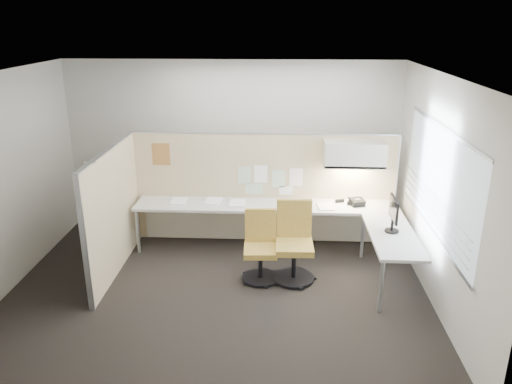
# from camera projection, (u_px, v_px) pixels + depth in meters

# --- Properties ---
(floor) EXTENTS (5.50, 4.50, 0.01)m
(floor) POSITION_uv_depth(u_px,v_px,m) (218.00, 288.00, 6.68)
(floor) COLOR black
(floor) RESTS_ON ground
(ceiling) EXTENTS (5.50, 4.50, 0.01)m
(ceiling) POSITION_uv_depth(u_px,v_px,m) (212.00, 75.00, 5.75)
(ceiling) COLOR white
(ceiling) RESTS_ON wall_back
(wall_back) EXTENTS (5.50, 0.02, 2.80)m
(wall_back) POSITION_uv_depth(u_px,v_px,m) (233.00, 146.00, 8.33)
(wall_back) COLOR beige
(wall_back) RESTS_ON ground
(wall_front) EXTENTS (5.50, 0.02, 2.80)m
(wall_front) POSITION_uv_depth(u_px,v_px,m) (181.00, 279.00, 4.09)
(wall_front) COLOR beige
(wall_front) RESTS_ON ground
(wall_left) EXTENTS (0.02, 4.50, 2.80)m
(wall_left) POSITION_uv_depth(u_px,v_px,m) (1.00, 186.00, 6.34)
(wall_left) COLOR beige
(wall_left) RESTS_ON ground
(wall_right) EXTENTS (0.02, 4.50, 2.80)m
(wall_right) POSITION_uv_depth(u_px,v_px,m) (439.00, 193.00, 6.08)
(wall_right) COLOR beige
(wall_right) RESTS_ON ground
(window_pane) EXTENTS (0.01, 2.80, 1.30)m
(window_pane) POSITION_uv_depth(u_px,v_px,m) (439.00, 182.00, 6.04)
(window_pane) COLOR #ACBCC7
(window_pane) RESTS_ON wall_right
(partition_back) EXTENTS (4.10, 0.06, 1.75)m
(partition_back) POSITION_uv_depth(u_px,v_px,m) (264.00, 188.00, 7.87)
(partition_back) COLOR #C3B187
(partition_back) RESTS_ON floor
(partition_left) EXTENTS (0.06, 2.20, 1.75)m
(partition_left) POSITION_uv_depth(u_px,v_px,m) (114.00, 212.00, 6.93)
(partition_left) COLOR #C3B187
(partition_left) RESTS_ON floor
(desk) EXTENTS (4.00, 2.07, 0.73)m
(desk) POSITION_uv_depth(u_px,v_px,m) (288.00, 216.00, 7.50)
(desk) COLOR beige
(desk) RESTS_ON floor
(overhead_bin) EXTENTS (0.90, 0.36, 0.38)m
(overhead_bin) POSITION_uv_depth(u_px,v_px,m) (354.00, 154.00, 7.40)
(overhead_bin) COLOR beige
(overhead_bin) RESTS_ON partition_back
(task_light_strip) EXTENTS (0.60, 0.06, 0.02)m
(task_light_strip) POSITION_uv_depth(u_px,v_px,m) (353.00, 168.00, 7.47)
(task_light_strip) COLOR #FFEABF
(task_light_strip) RESTS_ON overhead_bin
(pinned_papers) EXTENTS (1.01, 0.00, 0.47)m
(pinned_papers) POSITION_uv_depth(u_px,v_px,m) (269.00, 180.00, 7.78)
(pinned_papers) COLOR #8CBF8C
(pinned_papers) RESTS_ON partition_back
(poster) EXTENTS (0.28, 0.00, 0.35)m
(poster) POSITION_uv_depth(u_px,v_px,m) (161.00, 154.00, 7.73)
(poster) COLOR orange
(poster) RESTS_ON partition_back
(chair_left) EXTENTS (0.50, 0.50, 0.96)m
(chair_left) POSITION_uv_depth(u_px,v_px,m) (260.00, 248.00, 6.81)
(chair_left) COLOR black
(chair_left) RESTS_ON floor
(chair_right) EXTENTS (0.57, 0.57, 1.08)m
(chair_right) POSITION_uv_depth(u_px,v_px,m) (294.00, 244.00, 6.80)
(chair_right) COLOR black
(chair_right) RESTS_ON floor
(monitor) EXTENTS (0.19, 0.45, 0.47)m
(monitor) POSITION_uv_depth(u_px,v_px,m) (393.00, 213.00, 6.55)
(monitor) COLOR black
(monitor) RESTS_ON desk
(phone) EXTENTS (0.26, 0.25, 0.12)m
(phone) POSITION_uv_depth(u_px,v_px,m) (357.00, 202.00, 7.55)
(phone) COLOR black
(phone) RESTS_ON desk
(stapler) EXTENTS (0.15, 0.08, 0.05)m
(stapler) POSITION_uv_depth(u_px,v_px,m) (340.00, 201.00, 7.68)
(stapler) COLOR black
(stapler) RESTS_ON desk
(tape_dispenser) EXTENTS (0.11, 0.08, 0.06)m
(tape_dispenser) POSITION_uv_depth(u_px,v_px,m) (351.00, 203.00, 7.57)
(tape_dispenser) COLOR black
(tape_dispenser) RESTS_ON desk
(coat_hook) EXTENTS (0.18, 0.41, 1.26)m
(coat_hook) POSITION_uv_depth(u_px,v_px,m) (86.00, 189.00, 6.14)
(coat_hook) COLOR silver
(coat_hook) RESTS_ON partition_left
(paper_stack_0) EXTENTS (0.24, 0.31, 0.03)m
(paper_stack_0) POSITION_uv_depth(u_px,v_px,m) (179.00, 201.00, 7.69)
(paper_stack_0) COLOR white
(paper_stack_0) RESTS_ON desk
(paper_stack_1) EXTENTS (0.27, 0.33, 0.02)m
(paper_stack_1) POSITION_uv_depth(u_px,v_px,m) (213.00, 201.00, 7.72)
(paper_stack_1) COLOR white
(paper_stack_1) RESTS_ON desk
(paper_stack_2) EXTENTS (0.24, 0.31, 0.04)m
(paper_stack_2) POSITION_uv_depth(u_px,v_px,m) (237.00, 203.00, 7.59)
(paper_stack_2) COLOR white
(paper_stack_2) RESTS_ON desk
(paper_stack_3) EXTENTS (0.25, 0.31, 0.01)m
(paper_stack_3) POSITION_uv_depth(u_px,v_px,m) (292.00, 204.00, 7.59)
(paper_stack_3) COLOR white
(paper_stack_3) RESTS_ON desk
(paper_stack_4) EXTENTS (0.25, 0.32, 0.02)m
(paper_stack_4) POSITION_uv_depth(u_px,v_px,m) (326.00, 207.00, 7.49)
(paper_stack_4) COLOR white
(paper_stack_4) RESTS_ON desk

